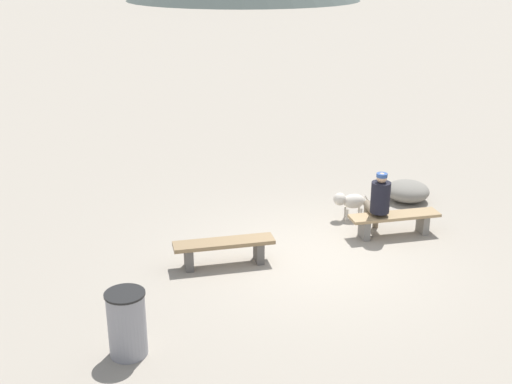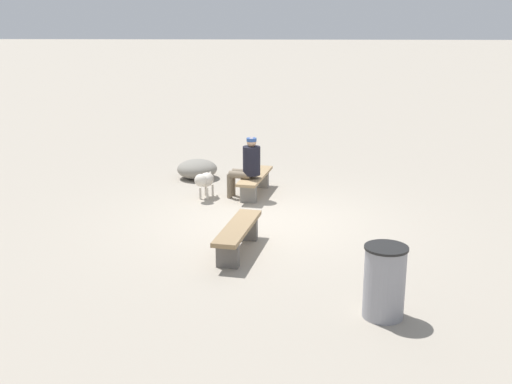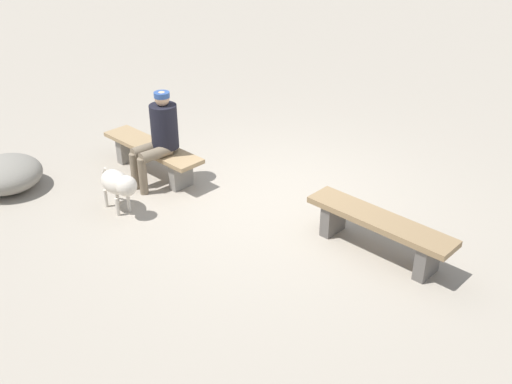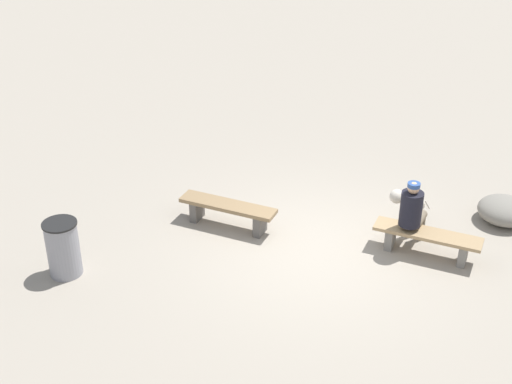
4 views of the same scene
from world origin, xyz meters
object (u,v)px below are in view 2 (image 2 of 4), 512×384
at_px(boulder, 197,169).
at_px(bench_left, 238,233).
at_px(seated_person, 248,164).
at_px(trash_bin, 384,282).
at_px(dog, 205,180).
at_px(bench_right, 255,180).

bearing_deg(boulder, bench_left, -164.21).
relative_size(bench_left, seated_person, 1.39).
distance_m(bench_left, boulder, 4.86).
bearing_deg(seated_person, trash_bin, -144.08).
xyz_separation_m(bench_left, dog, (3.00, 0.92, 0.07)).
distance_m(trash_bin, boulder, 7.52).
bearing_deg(boulder, seated_person, -141.22).
relative_size(bench_left, dog, 2.45).
relative_size(bench_right, seated_person, 1.39).
bearing_deg(trash_bin, dog, 29.59).
xyz_separation_m(dog, trash_bin, (-5.08, -2.89, 0.07)).
distance_m(bench_right, seated_person, 0.52).
bearing_deg(bench_left, seated_person, 10.88).
bearing_deg(bench_right, bench_left, -171.51).
relative_size(seated_person, trash_bin, 1.38).
xyz_separation_m(bench_left, seated_person, (3.09, 0.05, 0.40)).
bearing_deg(dog, bench_right, 125.31).
height_order(bench_right, boulder, boulder).
bearing_deg(trash_bin, bench_left, 43.34).
bearing_deg(boulder, dog, -166.57).
height_order(bench_right, dog, dog).
relative_size(bench_left, boulder, 1.90).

